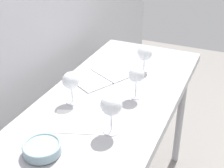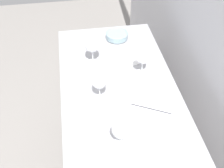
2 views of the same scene
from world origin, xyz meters
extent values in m
cube|color=#BABABF|center=(0.00, 0.49, 1.30)|extent=(3.80, 0.04, 2.60)
cube|color=#A6A6AB|center=(0.00, 0.00, 0.88)|extent=(1.40, 0.64, 0.04)
cube|color=#A6A6AB|center=(0.00, -0.33, 0.88)|extent=(1.40, 0.01, 0.05)
cylinder|color=#A6A6AB|center=(0.64, -0.26, 0.43)|extent=(0.05, 0.05, 0.86)
cylinder|color=#A6A6AB|center=(0.64, 0.26, 0.43)|extent=(0.05, 0.05, 0.86)
cylinder|color=white|center=(-0.31, -0.13, 0.90)|extent=(0.07, 0.07, 0.00)
cylinder|color=white|center=(-0.31, -0.13, 0.95)|extent=(0.01, 0.01, 0.09)
sphere|color=white|center=(-0.31, -0.13, 1.04)|extent=(0.09, 0.09, 0.09)
cylinder|color=maroon|center=(-0.31, -0.13, 1.02)|extent=(0.07, 0.07, 0.03)
cylinder|color=white|center=(0.01, -0.12, 0.90)|extent=(0.06, 0.06, 0.00)
cylinder|color=white|center=(0.01, -0.12, 0.95)|extent=(0.01, 0.01, 0.09)
sphere|color=white|center=(0.01, -0.12, 1.03)|extent=(0.08, 0.08, 0.08)
cylinder|color=maroon|center=(0.01, -0.12, 1.01)|extent=(0.06, 0.06, 0.02)
cylinder|color=white|center=(0.32, -0.06, 0.90)|extent=(0.07, 0.07, 0.00)
cylinder|color=white|center=(0.32, -0.06, 0.94)|extent=(0.01, 0.01, 0.07)
sphere|color=white|center=(0.32, -0.06, 1.01)|extent=(0.09, 0.09, 0.09)
cylinder|color=#5B1815|center=(0.32, -0.06, 1.00)|extent=(0.06, 0.06, 0.02)
cylinder|color=white|center=(-0.16, 0.15, 0.90)|extent=(0.06, 0.06, 0.00)
cylinder|color=white|center=(-0.16, 0.15, 0.95)|extent=(0.01, 0.01, 0.08)
sphere|color=white|center=(-0.16, 0.15, 1.02)|extent=(0.09, 0.09, 0.09)
cylinder|color=maroon|center=(-0.16, 0.15, 1.01)|extent=(0.06, 0.06, 0.02)
cube|color=white|center=(0.06, 0.17, 0.90)|extent=(0.24, 0.26, 0.01)
cube|color=white|center=(0.21, 0.09, 0.90)|extent=(0.24, 0.26, 0.01)
cube|color=#3F3F47|center=(0.13, 0.13, 0.90)|extent=(0.11, 0.19, 0.01)
cube|color=white|center=(-0.30, 0.04, 0.90)|extent=(0.25, 0.28, 0.00)
cube|color=white|center=(0.44, 0.17, 0.90)|extent=(0.22, 0.26, 0.00)
cylinder|color=#4C4C4C|center=(-0.55, 0.06, 0.90)|extent=(0.14, 0.14, 0.01)
cylinder|color=#8CA8B2|center=(-0.55, 0.06, 0.92)|extent=(0.15, 0.15, 0.04)
torus|color=#8CA8B2|center=(-0.55, 0.06, 0.94)|extent=(0.15, 0.15, 0.01)
camera|label=1|loc=(-1.33, -0.58, 1.76)|focal=51.35mm
camera|label=2|loc=(1.06, -0.23, 1.99)|focal=45.12mm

